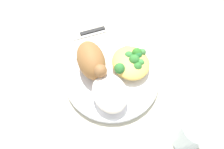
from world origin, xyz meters
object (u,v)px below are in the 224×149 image
Objects in this scene: plate at (112,78)px; rice_pile at (110,93)px; water_glass at (190,135)px; fork at (98,33)px; roasted_chicken at (92,61)px; mac_cheese_with_broccoli at (131,62)px; knife at (106,27)px.

rice_pile reaches higher than plate.
fork is at bearing -166.80° from water_glass.
fork is 0.40m from water_glass.
roasted_chicken is 0.29m from water_glass.
water_glass is (0.21, 0.10, 0.04)m from plate.
roasted_chicken is 1.11× the size of rice_pile.
rice_pile is at bearing -50.27° from mac_cheese_with_broccoli.
rice_pile reaches higher than knife.
roasted_chicken is at bearing -169.78° from rice_pile.
water_glass reaches higher than plate.
fork is (-0.16, -0.04, -0.04)m from mac_cheese_with_broccoli.
rice_pile is at bearing -24.27° from plate.
fork is 0.75× the size of knife.
knife is at bearing 150.42° from roasted_chicken.
rice_pile is 0.24m from fork.
mac_cheese_with_broccoli is 0.18m from knife.
knife is (-0.15, 0.08, -0.05)m from roasted_chicken.
rice_pile is 0.98× the size of mac_cheese_with_broccoli.
roasted_chicken is 0.18m from knife.
plate is 0.24m from water_glass.
plate is 2.25× the size of mac_cheese_with_broccoli.
roasted_chicken is at bearing -133.66° from plate.
plate is 0.19m from knife.
knife is at bearing -171.21° from water_glass.
mac_cheese_with_broccoli is 0.58× the size of knife.
rice_pile is (0.09, 0.02, -0.01)m from roasted_chicken.
mac_cheese_with_broccoli is (0.02, 0.10, -0.02)m from roasted_chicken.
knife reaches higher than fork.
plate is at bearing 155.73° from rice_pile.
knife is at bearing 115.98° from fork.
water_glass reaches higher than mac_cheese_with_broccoli.
fork is (-0.17, 0.01, -0.01)m from plate.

